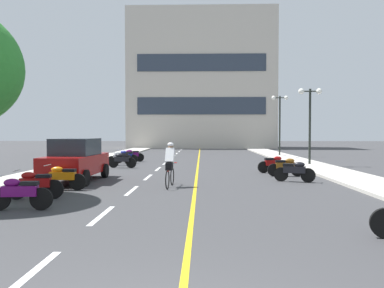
{
  "coord_description": "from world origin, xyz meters",
  "views": [
    {
      "loc": [
        0.49,
        -3.25,
        2.06
      ],
      "look_at": [
        -0.12,
        20.24,
        1.36
      ],
      "focal_mm": 35.1,
      "sensor_mm": 36.0,
      "label": 1
    }
  ],
  "objects_px": {
    "parked_car_near": "(76,160)",
    "motorcycle_1": "(20,193)",
    "motorcycle_8": "(120,158)",
    "street_lamp_mid": "(310,108)",
    "motorcycle_4": "(295,171)",
    "motorcycle_7": "(122,160)",
    "motorcycle_9": "(126,156)",
    "motorcycle_10": "(132,155)",
    "motorcycle_5": "(286,166)",
    "motorcycle_3": "(62,177)",
    "street_lamp_far": "(280,112)",
    "cyclist_rider": "(170,164)",
    "motorcycle_6": "(274,164)",
    "motorcycle_2": "(35,184)"
  },
  "relations": [
    {
      "from": "parked_car_near",
      "to": "motorcycle_1",
      "type": "height_order",
      "value": "parked_car_near"
    },
    {
      "from": "motorcycle_8",
      "to": "street_lamp_mid",
      "type": "bearing_deg",
      "value": -0.22
    },
    {
      "from": "motorcycle_4",
      "to": "motorcycle_7",
      "type": "xyz_separation_m",
      "value": [
        -8.58,
        6.08,
        0.0
      ]
    },
    {
      "from": "motorcycle_7",
      "to": "motorcycle_9",
      "type": "height_order",
      "value": "same"
    },
    {
      "from": "street_lamp_mid",
      "to": "motorcycle_4",
      "type": "relative_size",
      "value": 2.87
    },
    {
      "from": "motorcycle_4",
      "to": "motorcycle_10",
      "type": "bearing_deg",
      "value": 129.34
    },
    {
      "from": "motorcycle_5",
      "to": "motorcycle_3",
      "type": "bearing_deg",
      "value": -153.24
    },
    {
      "from": "parked_car_near",
      "to": "motorcycle_10",
      "type": "xyz_separation_m",
      "value": [
        0.35,
        10.88,
        -0.44
      ]
    },
    {
      "from": "street_lamp_mid",
      "to": "parked_car_near",
      "type": "bearing_deg",
      "value": -147.12
    },
    {
      "from": "motorcycle_1",
      "to": "motorcycle_7",
      "type": "height_order",
      "value": "same"
    },
    {
      "from": "street_lamp_mid",
      "to": "parked_car_near",
      "type": "distance_m",
      "value": 14.62
    },
    {
      "from": "street_lamp_mid",
      "to": "motorcycle_3",
      "type": "bearing_deg",
      "value": -138.84
    },
    {
      "from": "street_lamp_far",
      "to": "motorcycle_7",
      "type": "relative_size",
      "value": 3.06
    },
    {
      "from": "motorcycle_9",
      "to": "cyclist_rider",
      "type": "bearing_deg",
      "value": -70.38
    },
    {
      "from": "street_lamp_mid",
      "to": "motorcycle_3",
      "type": "distance_m",
      "value": 15.89
    },
    {
      "from": "street_lamp_far",
      "to": "motorcycle_9",
      "type": "height_order",
      "value": "street_lamp_far"
    },
    {
      "from": "motorcycle_5",
      "to": "cyclist_rider",
      "type": "xyz_separation_m",
      "value": [
        -5.2,
        -3.56,
        0.41
      ]
    },
    {
      "from": "motorcycle_7",
      "to": "motorcycle_10",
      "type": "height_order",
      "value": "same"
    },
    {
      "from": "parked_car_near",
      "to": "motorcycle_3",
      "type": "bearing_deg",
      "value": -82.21
    },
    {
      "from": "motorcycle_9",
      "to": "motorcycle_10",
      "type": "xyz_separation_m",
      "value": [
        0.13,
        1.41,
        0.0
      ]
    },
    {
      "from": "motorcycle_3",
      "to": "motorcycle_9",
      "type": "relative_size",
      "value": 1.02
    },
    {
      "from": "motorcycle_1",
      "to": "parked_car_near",
      "type": "bearing_deg",
      "value": 94.79
    },
    {
      "from": "motorcycle_4",
      "to": "motorcycle_8",
      "type": "relative_size",
      "value": 0.97
    },
    {
      "from": "motorcycle_9",
      "to": "motorcycle_10",
      "type": "relative_size",
      "value": 0.99
    },
    {
      "from": "motorcycle_6",
      "to": "motorcycle_7",
      "type": "bearing_deg",
      "value": 163.67
    },
    {
      "from": "motorcycle_8",
      "to": "cyclist_rider",
      "type": "xyz_separation_m",
      "value": [
        3.95,
        -9.33,
        0.41
      ]
    },
    {
      "from": "cyclist_rider",
      "to": "motorcycle_8",
      "type": "bearing_deg",
      "value": 112.92
    },
    {
      "from": "motorcycle_3",
      "to": "motorcycle_7",
      "type": "bearing_deg",
      "value": 87.85
    },
    {
      "from": "parked_car_near",
      "to": "motorcycle_5",
      "type": "distance_m",
      "value": 9.55
    },
    {
      "from": "street_lamp_far",
      "to": "motorcycle_4",
      "type": "xyz_separation_m",
      "value": [
        -2.91,
        -17.15,
        -3.43
      ]
    },
    {
      "from": "motorcycle_6",
      "to": "motorcycle_8",
      "type": "height_order",
      "value": "same"
    },
    {
      "from": "motorcycle_1",
      "to": "cyclist_rider",
      "type": "bearing_deg",
      "value": 50.93
    },
    {
      "from": "street_lamp_mid",
      "to": "motorcycle_7",
      "type": "relative_size",
      "value": 2.78
    },
    {
      "from": "motorcycle_9",
      "to": "cyclist_rider",
      "type": "height_order",
      "value": "cyclist_rider"
    },
    {
      "from": "motorcycle_6",
      "to": "motorcycle_8",
      "type": "relative_size",
      "value": 1.0
    },
    {
      "from": "street_lamp_mid",
      "to": "motorcycle_6",
      "type": "relative_size",
      "value": 2.78
    },
    {
      "from": "motorcycle_1",
      "to": "street_lamp_far",
      "type": "bearing_deg",
      "value": 63.29
    },
    {
      "from": "parked_car_near",
      "to": "motorcycle_3",
      "type": "relative_size",
      "value": 2.49
    },
    {
      "from": "street_lamp_mid",
      "to": "motorcycle_10",
      "type": "relative_size",
      "value": 2.8
    },
    {
      "from": "motorcycle_2",
      "to": "motorcycle_8",
      "type": "height_order",
      "value": "same"
    },
    {
      "from": "motorcycle_10",
      "to": "street_lamp_far",
      "type": "bearing_deg",
      "value": 28.12
    },
    {
      "from": "parked_car_near",
      "to": "motorcycle_5",
      "type": "bearing_deg",
      "value": 12.54
    },
    {
      "from": "motorcycle_3",
      "to": "motorcycle_7",
      "type": "distance_m",
      "value": 8.58
    },
    {
      "from": "motorcycle_10",
      "to": "cyclist_rider",
      "type": "xyz_separation_m",
      "value": [
        3.78,
        -12.37,
        0.41
      ]
    },
    {
      "from": "motorcycle_6",
      "to": "motorcycle_7",
      "type": "height_order",
      "value": "same"
    },
    {
      "from": "parked_car_near",
      "to": "motorcycle_6",
      "type": "height_order",
      "value": "parked_car_near"
    },
    {
      "from": "motorcycle_10",
      "to": "cyclist_rider",
      "type": "bearing_deg",
      "value": -73.03
    },
    {
      "from": "motorcycle_4",
      "to": "motorcycle_9",
      "type": "xyz_separation_m",
      "value": [
        -9.02,
        9.44,
        0.0
      ]
    },
    {
      "from": "motorcycle_5",
      "to": "motorcycle_9",
      "type": "distance_m",
      "value": 11.73
    },
    {
      "from": "cyclist_rider",
      "to": "motorcycle_7",
      "type": "bearing_deg",
      "value": 114.48
    }
  ]
}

